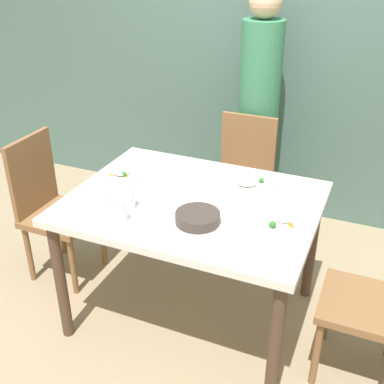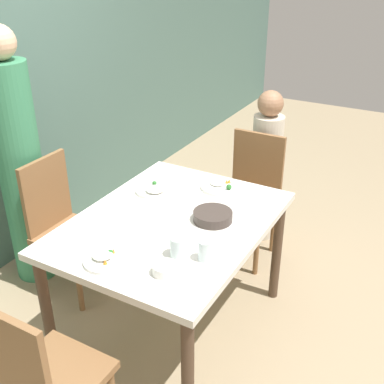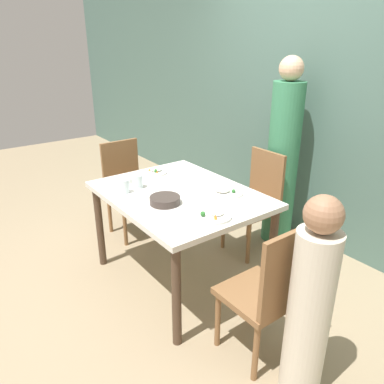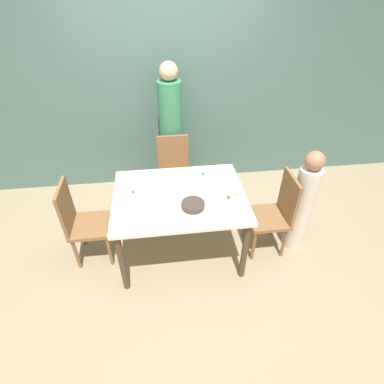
{
  "view_description": "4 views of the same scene",
  "coord_description": "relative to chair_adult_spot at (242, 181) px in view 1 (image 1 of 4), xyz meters",
  "views": [
    {
      "loc": [
        0.84,
        -2.0,
        1.96
      ],
      "look_at": [
        0.01,
        -0.05,
        0.83
      ],
      "focal_mm": 45.0,
      "sensor_mm": 36.0,
      "label": 1
    },
    {
      "loc": [
        -1.9,
        -1.19,
        2.09
      ],
      "look_at": [
        0.09,
        -0.08,
        0.91
      ],
      "focal_mm": 45.0,
      "sensor_mm": 36.0,
      "label": 2
    },
    {
      "loc": [
        2.13,
        -1.46,
        1.83
      ],
      "look_at": [
        0.13,
        0.02,
        0.8
      ],
      "focal_mm": 35.0,
      "sensor_mm": 36.0,
      "label": 3
    },
    {
      "loc": [
        -0.16,
        -2.26,
        2.52
      ],
      "look_at": [
        0.12,
        -0.05,
        0.82
      ],
      "focal_mm": 28.0,
      "sensor_mm": 36.0,
      "label": 4
    }
  ],
  "objects": [
    {
      "name": "person_adult",
      "position": [
        -0.0,
        0.31,
        0.32
      ],
      "size": [
        0.28,
        0.28,
        1.7
      ],
      "color": "#387F56",
      "rests_on": "ground_plane"
    },
    {
      "name": "ground_plane",
      "position": [
        -0.01,
        -0.83,
        -0.49
      ],
      "size": [
        10.0,
        10.0,
        0.0
      ],
      "primitive_type": "plane",
      "color": "#998466"
    },
    {
      "name": "fork_steel",
      "position": [
        0.03,
        -0.8,
        0.27
      ],
      "size": [
        0.18,
        0.06,
        0.01
      ],
      "color": "silver",
      "rests_on": "dining_table"
    },
    {
      "name": "chair_child_spot",
      "position": [
        0.97,
        -0.89,
        0.0
      ],
      "size": [
        0.4,
        0.4,
        0.92
      ],
      "rotation": [
        0.0,
        0.0,
        -1.57
      ],
      "color": "brown",
      "rests_on": "ground_plane"
    },
    {
      "name": "plate_rice_child",
      "position": [
        0.22,
        -0.57,
        0.29
      ],
      "size": [
        0.23,
        0.23,
        0.05
      ],
      "color": "white",
      "rests_on": "dining_table"
    },
    {
      "name": "dining_table",
      "position": [
        -0.01,
        -0.83,
        0.19
      ],
      "size": [
        1.27,
        0.97,
        0.76
      ],
      "color": "silver",
      "rests_on": "ground_plane"
    },
    {
      "name": "glass_water_tall",
      "position": [
        -0.28,
        -1.03,
        0.32
      ],
      "size": [
        0.08,
        0.08,
        0.1
      ],
      "color": "silver",
      "rests_on": "dining_table"
    },
    {
      "name": "napkin_folded",
      "position": [
        -0.11,
        -0.47,
        0.27
      ],
      "size": [
        0.14,
        0.14,
        0.01
      ],
      "color": "white",
      "rests_on": "dining_table"
    },
    {
      "name": "bowl_curry",
      "position": [
        0.1,
        -1.03,
        0.3
      ],
      "size": [
        0.21,
        0.21,
        0.05
      ],
      "color": "#3D332D",
      "rests_on": "dining_table"
    },
    {
      "name": "chair_empty_left",
      "position": [
        -0.98,
        -0.78,
        0.0
      ],
      "size": [
        0.4,
        0.4,
        0.92
      ],
      "rotation": [
        0.0,
        0.0,
        1.57
      ],
      "color": "brown",
      "rests_on": "ground_plane"
    },
    {
      "name": "bowl_rice_small",
      "position": [
        -0.43,
        -1.05,
        0.3
      ],
      "size": [
        0.11,
        0.11,
        0.05
      ],
      "color": "white",
      "rests_on": "dining_table"
    },
    {
      "name": "plate_noodles",
      "position": [
        0.47,
        -0.89,
        0.28
      ],
      "size": [
        0.24,
        0.24,
        0.05
      ],
      "color": "white",
      "rests_on": "dining_table"
    },
    {
      "name": "wall_back",
      "position": [
        -0.01,
        0.6,
        0.86
      ],
      "size": [
        10.0,
        0.06,
        2.7
      ],
      "color": "#4C6B60",
      "rests_on": "ground_plane"
    },
    {
      "name": "plate_rice_adult",
      "position": [
        -0.49,
        -0.76,
        0.29
      ],
      "size": [
        0.22,
        0.22,
        0.05
      ],
      "color": "white",
      "rests_on": "dining_table"
    },
    {
      "name": "glass_water_short",
      "position": [
        -0.24,
        -1.16,
        0.32
      ],
      "size": [
        0.07,
        0.07,
        0.11
      ],
      "color": "silver",
      "rests_on": "dining_table"
    },
    {
      "name": "chair_adult_spot",
      "position": [
        0.0,
        0.0,
        0.0
      ],
      "size": [
        0.4,
        0.4,
        0.92
      ],
      "color": "brown",
      "rests_on": "ground_plane"
    }
  ]
}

